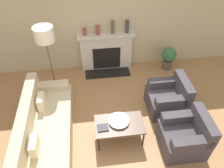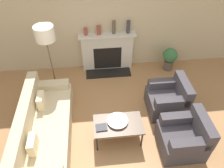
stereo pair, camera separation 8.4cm
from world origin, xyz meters
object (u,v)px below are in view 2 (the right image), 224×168
at_px(mantel_vase_center_left, 99,30).
at_px(armchair_near, 184,137).
at_px(couch, 44,128).
at_px(mantel_vase_right, 128,27).
at_px(fireplace, 107,52).
at_px(coffee_table, 118,125).
at_px(bowl, 118,121).
at_px(book, 101,127).
at_px(armchair_far, 168,99).
at_px(mantel_vase_left, 86,31).
at_px(floor_lamp, 45,38).
at_px(mantel_vase_center_right, 114,27).
at_px(potted_plant, 170,58).

bearing_deg(mantel_vase_center_left, armchair_near, -62.77).
xyz_separation_m(couch, mantel_vase_right, (1.97, 2.23, 0.91)).
bearing_deg(fireplace, couch, -123.02).
height_order(coffee_table, bowl, bowl).
bearing_deg(mantel_vase_right, bowl, -103.20).
bearing_deg(armchair_near, book, -100.66).
relative_size(bowl, mantel_vase_center_left, 1.71).
bearing_deg(book, bowl, 16.61).
bearing_deg(coffee_table, bowl, 95.85).
relative_size(couch, mantel_vase_right, 6.98).
bearing_deg(armchair_far, mantel_vase_left, -134.95).
distance_m(armchair_near, mantel_vase_right, 2.94).
relative_size(armchair_near, coffee_table, 0.87).
bearing_deg(armchair_far, mantel_vase_center_left, -140.92).
height_order(bowl, floor_lamp, floor_lamp).
bearing_deg(mantel_vase_center_right, bowl, -94.46).
xyz_separation_m(coffee_table, bowl, (-0.01, 0.06, 0.07)).
distance_m(floor_lamp, potted_plant, 3.26).
height_order(couch, mantel_vase_left, mantel_vase_left).
bearing_deg(fireplace, armchair_near, -66.09).
distance_m(armchair_near, book, 1.56).
bearing_deg(mantel_vase_left, bowl, -77.35).
height_order(coffee_table, mantel_vase_left, mantel_vase_left).
distance_m(mantel_vase_right, potted_plant, 1.43).
xyz_separation_m(armchair_far, mantel_vase_left, (-1.73, 1.72, 0.83)).
height_order(book, mantel_vase_center_left, mantel_vase_center_left).
height_order(book, mantel_vase_left, mantel_vase_left).
height_order(book, mantel_vase_right, mantel_vase_right).
relative_size(book, floor_lamp, 0.12).
distance_m(fireplace, mantel_vase_center_left, 0.68).
bearing_deg(coffee_table, mantel_vase_center_right, 85.79).
bearing_deg(coffee_table, couch, 174.12).
distance_m(fireplace, potted_plant, 1.69).
relative_size(floor_lamp, mantel_vase_center_left, 7.59).
bearing_deg(floor_lamp, armchair_far, -18.71).
distance_m(fireplace, book, 2.44).
bearing_deg(potted_plant, mantel_vase_right, 167.07).
height_order(fireplace, coffee_table, fireplace).
relative_size(floor_lamp, mantel_vase_right, 5.38).
xyz_separation_m(book, mantel_vase_left, (-0.20, 2.43, 0.69)).
relative_size(bowl, potted_plant, 0.61).
height_order(armchair_near, mantel_vase_center_right, mantel_vase_center_right).
height_order(fireplace, couch, fireplace).
relative_size(armchair_far, bowl, 2.05).
bearing_deg(mantel_vase_center_right, fireplace, -175.00).
xyz_separation_m(bowl, mantel_vase_right, (0.54, 2.32, 0.74)).
relative_size(fireplace, mantel_vase_center_right, 4.31).
distance_m(floor_lamp, mantel_vase_center_right, 1.76).
relative_size(fireplace, armchair_far, 1.80).
height_order(couch, bowl, couch).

